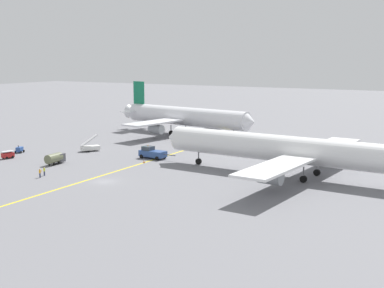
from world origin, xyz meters
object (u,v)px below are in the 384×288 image
Objects in this scene: gse_fuel_bowser_stubby at (55,158)px; ground_crew_ramp_agent_by_cones at (44,171)px; airliner_being_pushed at (295,151)px; gse_baggage_cart_near_cluster at (8,155)px; gse_gpu_cart_small at (20,150)px; airliner_at_gate_left at (185,117)px; traffic_cone_nose_right at (144,162)px; pushback_tug at (152,153)px; ground_crew_marshaller_foreground at (40,173)px; gse_stair_truck_yellow at (90,147)px.

gse_fuel_bowser_stubby is 11.22m from ground_crew_ramp_agent_by_cones.
gse_baggage_cart_near_cluster is at bearing -167.33° from airliner_being_pushed.
ground_crew_ramp_agent_by_cones is (23.49, -15.37, 0.07)m from gse_gpu_cart_small.
ground_crew_ramp_agent_by_cones is at bearing -85.77° from airliner_at_gate_left.
traffic_cone_nose_right is (33.14, 4.66, -0.52)m from gse_gpu_cart_small.
gse_gpu_cart_small reaches higher than ground_crew_ramp_agent_by_cones.
gse_gpu_cart_small is at bearing -162.47° from pushback_tug.
pushback_tug is 1.87× the size of gse_fuel_bowser_stubby.
pushback_tug reaches higher than gse_fuel_bowser_stubby.
ground_crew_marshaller_foreground is at bearing -70.64° from ground_crew_ramp_agent_by_cones.
traffic_cone_nose_right is at bearing 34.02° from gse_fuel_bowser_stubby.
gse_stair_truck_yellow is 16.72m from gse_fuel_bowser_stubby.
pushback_tug is at bearing 17.53° from gse_gpu_cart_small.
ground_crew_marshaller_foreground is (0.62, -1.76, 0.05)m from ground_crew_ramp_agent_by_cones.
gse_fuel_bowser_stubby is at bearing 121.06° from ground_crew_marshaller_foreground.
traffic_cone_nose_right is (9.04, 21.79, -0.63)m from ground_crew_marshaller_foreground.
gse_stair_truck_yellow is 2.93× the size of ground_crew_ramp_agent_by_cones.
airliner_at_gate_left reaches higher than pushback_tug.
ground_crew_marshaller_foreground is 2.91× the size of traffic_cone_nose_right.
airliner_being_pushed reaches higher than gse_baggage_cart_near_cluster.
gse_baggage_cart_near_cluster is 14.12m from gse_fuel_bowser_stubby.
airliner_being_pushed reaches higher than gse_gpu_cart_small.
gse_fuel_bowser_stubby is (4.13, -16.20, 0.31)m from gse_stair_truck_yellow.
airliner_being_pushed is at bearing 6.60° from gse_gpu_cart_small.
ground_crew_ramp_agent_by_cones is at bearing 109.36° from ground_crew_marshaller_foreground.
airliner_at_gate_left is 9.79× the size of gse_stair_truck_yellow.
pushback_tug is 5.63m from traffic_cone_nose_right.
gse_gpu_cart_small is (-3.29, 6.49, -0.07)m from gse_baggage_cart_near_cluster.
airliner_being_pushed is 48.83m from ground_crew_ramp_agent_by_cones.
gse_baggage_cart_near_cluster is at bearing 156.28° from ground_crew_ramp_agent_by_cones.
pushback_tug is 33.25m from gse_gpu_cart_small.
airliner_at_gate_left is 27.39× the size of ground_crew_marshaller_foreground.
gse_stair_truck_yellow is 1.92× the size of gse_gpu_cart_small.
gse_stair_truck_yellow is at bearing 177.24° from airliner_being_pushed.
pushback_tug is 5.66× the size of ground_crew_ramp_agent_by_cones.
traffic_cone_nose_right is (29.85, 11.16, -0.58)m from gse_baggage_cart_near_cluster.
gse_fuel_bowser_stubby is 18.39m from gse_gpu_cart_small.
ground_crew_ramp_agent_by_cones is at bearing -107.92° from pushback_tug.
ground_crew_marshaller_foreground is (10.85, -27.35, -0.11)m from gse_stair_truck_yellow.
traffic_cone_nose_right is (15.76, 10.63, -1.05)m from gse_fuel_bowser_stubby.
ground_crew_ramp_agent_by_cones is 0.96× the size of ground_crew_marshaller_foreground.
gse_stair_truck_yellow is 8.13× the size of traffic_cone_nose_right.
traffic_cone_nose_right is at bearing -15.63° from gse_stair_truck_yellow.
ground_crew_ramp_agent_by_cones is 22.25m from traffic_cone_nose_right.
gse_gpu_cart_small reaches higher than ground_crew_marshaller_foreground.
gse_gpu_cart_small is at bearing -112.13° from airliner_at_gate_left.
gse_fuel_bowser_stubby is 3.02× the size of ground_crew_ramp_agent_by_cones.
gse_gpu_cart_small is 33.48m from traffic_cone_nose_right.
airliner_at_gate_left is at bearing 94.67° from ground_crew_marshaller_foreground.
ground_crew_ramp_agent_by_cones is (10.23, -25.60, -0.16)m from gse_stair_truck_yellow.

